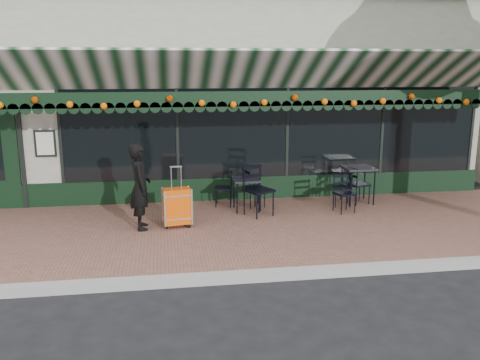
{
  "coord_description": "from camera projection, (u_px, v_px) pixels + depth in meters",
  "views": [
    {
      "loc": [
        -1.27,
        -6.86,
        3.07
      ],
      "look_at": [
        -0.01,
        1.6,
        1.13
      ],
      "focal_mm": 38.0,
      "sensor_mm": 36.0,
      "label": 1
    }
  ],
  "objects": [
    {
      "name": "chair_a_left",
      "position": [
        342.0,
        188.0,
        10.72
      ],
      "size": [
        0.44,
        0.44,
        0.76
      ],
      "primitive_type": null,
      "rotation": [
        0.0,
        0.0,
        -1.76
      ],
      "color": "black",
      "rests_on": "sidewalk"
    },
    {
      "name": "suitcase",
      "position": [
        177.0,
        207.0,
        9.3
      ],
      "size": [
        0.53,
        0.35,
        1.13
      ],
      "rotation": [
        0.0,
        0.0,
        0.15
      ],
      "color": "#E75107",
      "rests_on": "sidewalk"
    },
    {
      "name": "cafe_table_b",
      "position": [
        246.0,
        182.0,
        10.33
      ],
      "size": [
        0.54,
        0.54,
        0.66
      ],
      "color": "black",
      "rests_on": "sidewalk"
    },
    {
      "name": "cafe_table_a",
      "position": [
        358.0,
        170.0,
        10.91
      ],
      "size": [
        0.64,
        0.64,
        0.79
      ],
      "color": "black",
      "rests_on": "sidewalk"
    },
    {
      "name": "chair_b_right",
      "position": [
        254.0,
        188.0,
        10.66
      ],
      "size": [
        0.49,
        0.49,
        0.81
      ],
      "primitive_type": null,
      "rotation": [
        0.0,
        0.0,
        1.82
      ],
      "color": "black",
      "rests_on": "sidewalk"
    },
    {
      "name": "restaurant_building",
      "position": [
        208.0,
        94.0,
        14.53
      ],
      "size": [
        12.0,
        9.6,
        4.5
      ],
      "color": "gray",
      "rests_on": "ground"
    },
    {
      "name": "sidewalk",
      "position": [
        237.0,
        231.0,
        9.39
      ],
      "size": [
        18.0,
        4.0,
        0.15
      ],
      "primitive_type": "cube",
      "color": "brown",
      "rests_on": "ground"
    },
    {
      "name": "woman",
      "position": [
        140.0,
        186.0,
        9.12
      ],
      "size": [
        0.43,
        0.61,
        1.58
      ],
      "primitive_type": "imported",
      "rotation": [
        0.0,
        0.0,
        1.67
      ],
      "color": "black",
      "rests_on": "sidewalk"
    },
    {
      "name": "chair_a_right",
      "position": [
        358.0,
        185.0,
        10.9
      ],
      "size": [
        0.51,
        0.51,
        0.82
      ],
      "primitive_type": null,
      "rotation": [
        0.0,
        0.0,
        1.85
      ],
      "color": "black",
      "rests_on": "sidewalk"
    },
    {
      "name": "chair_a_front",
      "position": [
        345.0,
        194.0,
        10.24
      ],
      "size": [
        0.45,
        0.45,
        0.76
      ],
      "primitive_type": null,
      "rotation": [
        0.0,
        0.0,
        0.21
      ],
      "color": "black",
      "rests_on": "sidewalk"
    },
    {
      "name": "ground",
      "position": [
        256.0,
        278.0,
        7.47
      ],
      "size": [
        80.0,
        80.0,
        0.0
      ],
      "primitive_type": "plane",
      "color": "black",
      "rests_on": "ground"
    },
    {
      "name": "chair_b_left",
      "position": [
        223.0,
        188.0,
        10.72
      ],
      "size": [
        0.44,
        0.44,
        0.75
      ],
      "primitive_type": null,
      "rotation": [
        0.0,
        0.0,
        -1.75
      ],
      "color": "black",
      "rests_on": "sidewalk"
    },
    {
      "name": "curb",
      "position": [
        257.0,
        276.0,
        7.38
      ],
      "size": [
        18.0,
        0.16,
        0.15
      ],
      "primitive_type": "cube",
      "color": "#9E9E99",
      "rests_on": "ground"
    },
    {
      "name": "chair_b_front",
      "position": [
        259.0,
        191.0,
        10.0
      ],
      "size": [
        0.67,
        0.67,
        1.0
      ],
      "primitive_type": null,
      "rotation": [
        0.0,
        0.0,
        0.49
      ],
      "color": "black",
      "rests_on": "sidewalk"
    }
  ]
}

